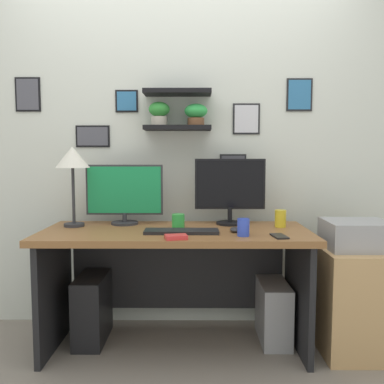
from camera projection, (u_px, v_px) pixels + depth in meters
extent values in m
plane|color=gray|center=(176.00, 347.00, 2.61)|extent=(8.00, 8.00, 0.00)
cube|color=silver|center=(178.00, 136.00, 2.93)|extent=(4.40, 0.04, 2.70)
cube|color=black|center=(178.00, 128.00, 2.80)|extent=(0.45, 0.20, 0.03)
cube|color=black|center=(178.00, 92.00, 2.78)|extent=(0.45, 0.20, 0.03)
cylinder|color=brown|center=(196.00, 122.00, 2.80)|extent=(0.11, 0.11, 0.05)
ellipsoid|color=green|center=(196.00, 111.00, 2.79)|extent=(0.16, 0.16, 0.10)
cylinder|color=#B2A899|center=(159.00, 121.00, 2.80)|extent=(0.11, 0.11, 0.06)
ellipsoid|color=green|center=(159.00, 109.00, 2.79)|extent=(0.14, 0.14, 0.10)
cube|color=black|center=(299.00, 95.00, 2.87)|extent=(0.18, 0.02, 0.23)
cube|color=teal|center=(300.00, 95.00, 2.87)|extent=(0.15, 0.00, 0.20)
cube|color=black|center=(127.00, 101.00, 2.89)|extent=(0.16, 0.02, 0.15)
cube|color=teal|center=(127.00, 101.00, 2.88)|extent=(0.13, 0.00, 0.13)
cube|color=black|center=(246.00, 119.00, 2.89)|extent=(0.19, 0.02, 0.21)
cube|color=silver|center=(246.00, 119.00, 2.88)|extent=(0.16, 0.00, 0.19)
cube|color=black|center=(93.00, 136.00, 2.91)|extent=(0.24, 0.02, 0.15)
cube|color=#4C4C56|center=(93.00, 136.00, 2.90)|extent=(0.21, 0.00, 0.13)
cube|color=black|center=(28.00, 95.00, 2.89)|extent=(0.18, 0.02, 0.24)
cube|color=#4C4C56|center=(28.00, 94.00, 2.88)|extent=(0.15, 0.00, 0.21)
cube|color=black|center=(233.00, 168.00, 2.92)|extent=(0.19, 0.02, 0.19)
cube|color=#4C4C56|center=(233.00, 168.00, 2.91)|extent=(0.16, 0.00, 0.17)
cube|color=brown|center=(176.00, 233.00, 2.54)|extent=(1.65, 0.68, 0.04)
cube|color=black|center=(54.00, 292.00, 2.58)|extent=(0.04, 0.62, 0.71)
cube|color=black|center=(298.00, 292.00, 2.57)|extent=(0.04, 0.62, 0.71)
cube|color=black|center=(178.00, 273.00, 2.87)|extent=(1.45, 0.02, 0.50)
cylinder|color=#2D2D33|center=(125.00, 223.00, 2.75)|extent=(0.18, 0.18, 0.02)
cylinder|color=#2D2D33|center=(125.00, 217.00, 2.75)|extent=(0.03, 0.03, 0.06)
cube|color=#2D2D33|center=(125.00, 190.00, 2.74)|extent=(0.51, 0.02, 0.33)
cube|color=#198C4C|center=(124.00, 190.00, 2.73)|extent=(0.49, 0.00, 0.31)
cylinder|color=black|center=(230.00, 223.00, 2.75)|extent=(0.18, 0.18, 0.02)
cylinder|color=black|center=(230.00, 215.00, 2.74)|extent=(0.03, 0.03, 0.10)
cube|color=black|center=(230.00, 184.00, 2.73)|extent=(0.47, 0.02, 0.33)
cube|color=black|center=(230.00, 184.00, 2.72)|extent=(0.44, 0.00, 0.31)
cube|color=black|center=(182.00, 231.00, 2.44)|extent=(0.44, 0.14, 0.02)
ellipsoid|color=#2D2D33|center=(235.00, 230.00, 2.47)|extent=(0.06, 0.09, 0.03)
cylinder|color=#2D2D33|center=(74.00, 225.00, 2.67)|extent=(0.13, 0.13, 0.02)
cylinder|color=#2D2D33|center=(73.00, 196.00, 2.65)|extent=(0.02, 0.02, 0.36)
cone|color=silver|center=(72.00, 157.00, 2.63)|extent=(0.22, 0.22, 0.13)
cube|color=black|center=(279.00, 236.00, 2.32)|extent=(0.09, 0.15, 0.01)
cylinder|color=green|center=(178.00, 221.00, 2.60)|extent=(0.08, 0.08, 0.09)
cylinder|color=blue|center=(243.00, 227.00, 2.34)|extent=(0.07, 0.07, 0.10)
cube|color=red|center=(176.00, 237.00, 2.26)|extent=(0.13, 0.10, 0.02)
cylinder|color=yellow|center=(280.00, 218.00, 2.64)|extent=(0.07, 0.07, 0.11)
cube|color=tan|center=(355.00, 299.00, 2.54)|extent=(0.44, 0.50, 0.64)
cube|color=#9E9EA3|center=(357.00, 235.00, 2.51)|extent=(0.38, 0.34, 0.17)
cube|color=black|center=(92.00, 308.00, 2.68)|extent=(0.18, 0.40, 0.43)
cube|color=#99999E|center=(273.00, 311.00, 2.69)|extent=(0.18, 0.40, 0.39)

